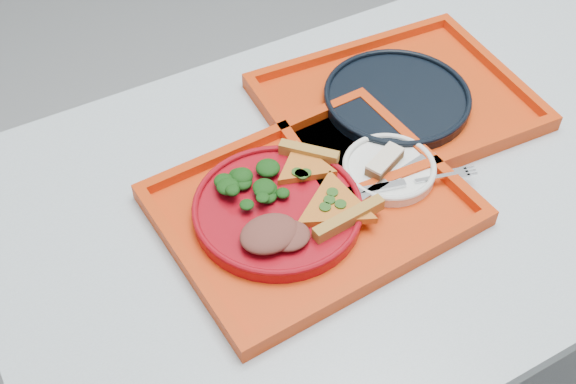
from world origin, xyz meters
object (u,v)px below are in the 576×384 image
object	(u,v)px
dinner_plate	(278,211)
navy_plate	(397,99)
tray_main	(312,209)
dessert_bar	(385,162)
tray_far	(396,105)

from	to	relation	value
dinner_plate	navy_plate	xyz separation A→B (m)	(0.31, 0.13, -0.00)
tray_main	dinner_plate	bearing A→B (deg)	166.74
dessert_bar	tray_far	bearing A→B (deg)	24.62
tray_far	navy_plate	size ratio (longest dim) A/B	1.73
tray_far	navy_plate	bearing A→B (deg)	-176.50
tray_main	dessert_bar	bearing A→B (deg)	-0.35
dessert_bar	tray_main	bearing A→B (deg)	159.16
tray_main	navy_plate	xyz separation A→B (m)	(0.26, 0.14, 0.01)
tray_main	tray_far	xyz separation A→B (m)	(0.26, 0.14, 0.00)
tray_main	dinner_plate	xyz separation A→B (m)	(-0.05, 0.01, 0.02)
navy_plate	dessert_bar	xyz separation A→B (m)	(-0.12, -0.13, 0.02)
tray_far	dessert_bar	world-z (taller)	dessert_bar
navy_plate	tray_main	bearing A→B (deg)	-151.80
tray_far	dinner_plate	xyz separation A→B (m)	(-0.31, -0.13, 0.02)
tray_main	dessert_bar	world-z (taller)	dessert_bar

